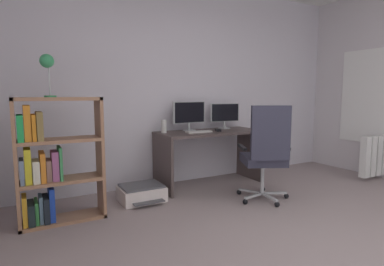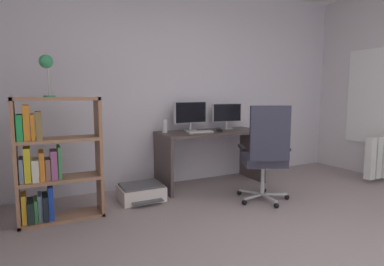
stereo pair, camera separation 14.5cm
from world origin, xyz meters
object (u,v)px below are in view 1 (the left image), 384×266
at_px(computer_mouse, 218,130).
at_px(monitor_main, 189,114).
at_px(desktop_speaker, 164,126).
at_px(desk, 210,145).
at_px(radiator, 380,155).
at_px(office_chair, 266,151).
at_px(printer, 142,193).
at_px(desk_lamp, 47,64).
at_px(keyboard, 199,132).
at_px(monitor_secondary, 225,114).
at_px(bookshelf, 50,165).

bearing_deg(computer_mouse, monitor_main, 156.36).
bearing_deg(desktop_speaker, desk, -9.21).
height_order(desk, radiator, desk).
distance_m(office_chair, radiator, 2.22).
bearing_deg(desk, office_chair, -79.41).
bearing_deg(office_chair, printer, 149.27).
bearing_deg(monitor_main, desk_lamp, -163.25).
height_order(desk, keyboard, keyboard).
relative_size(desk, monitor_main, 2.89).
relative_size(desk, radiator, 1.80).
distance_m(keyboard, office_chair, 0.95).
relative_size(monitor_secondary, computer_mouse, 4.68).
bearing_deg(office_chair, bookshelf, 166.25).
bearing_deg(keyboard, desk, 24.62).
distance_m(desk, desk_lamp, 2.28).
relative_size(monitor_secondary, bookshelf, 0.38).
bearing_deg(desktop_speaker, keyboard, -23.75).
relative_size(office_chair, bookshelf, 0.92).
relative_size(desk_lamp, printer, 0.78).
height_order(computer_mouse, printer, computer_mouse).
xyz_separation_m(desk, printer, (-1.06, -0.19, -0.46)).
relative_size(computer_mouse, radiator, 0.12).
xyz_separation_m(bookshelf, radiator, (4.43, -0.57, -0.23)).
xyz_separation_m(monitor_secondary, bookshelf, (-2.40, -0.54, -0.39)).
bearing_deg(radiator, desk_lamp, 172.65).
height_order(computer_mouse, desktop_speaker, desktop_speaker).
bearing_deg(radiator, office_chair, 179.39).
bearing_deg(keyboard, desk_lamp, -165.81).
bearing_deg(office_chair, desk, 100.59).
bearing_deg(monitor_secondary, computer_mouse, -138.04).
height_order(monitor_secondary, desk_lamp, desk_lamp).
bearing_deg(printer, desk_lamp, -168.72).
distance_m(desk, office_chair, 0.95).
xyz_separation_m(office_chair, printer, (-1.24, 0.74, -0.51)).
xyz_separation_m(desk_lamp, printer, (0.96, 0.19, -1.43)).
height_order(keyboard, office_chair, office_chair).
height_order(monitor_main, keyboard, monitor_main).
relative_size(desktop_speaker, office_chair, 0.15).
bearing_deg(keyboard, office_chair, -60.56).
xyz_separation_m(keyboard, desktop_speaker, (-0.42, 0.18, 0.07)).
distance_m(monitor_secondary, office_chair, 1.16).
bearing_deg(bookshelf, desk_lamp, 0.14).
bearing_deg(desk_lamp, desktop_speaker, 19.44).
bearing_deg(desk, monitor_main, 147.77).
xyz_separation_m(monitor_secondary, desk_lamp, (-2.37, -0.54, 0.56)).
distance_m(monitor_main, desk_lamp, 1.94).
xyz_separation_m(computer_mouse, office_chair, (0.10, -0.83, -0.17)).
height_order(desktop_speaker, office_chair, office_chair).
xyz_separation_m(keyboard, printer, (-0.84, -0.11, -0.67)).
relative_size(desktop_speaker, printer, 0.34).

